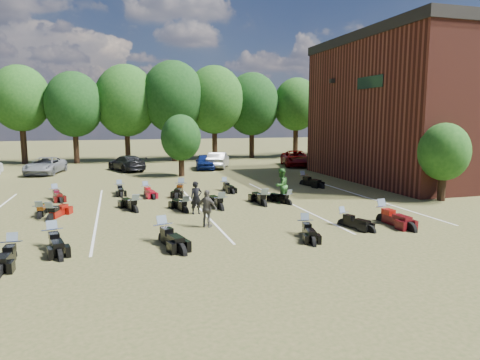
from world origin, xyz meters
name	(u,v)px	position (x,y,z in m)	size (l,w,h in m)	color
ground	(273,216)	(0.00, 0.00, 0.00)	(160.00, 160.00, 0.00)	brown
car_2	(45,166)	(-12.74, 20.04, 0.70)	(2.33, 5.05, 1.40)	gray
car_3	(127,163)	(-6.13, 20.50, 0.69)	(1.93, 4.75, 1.38)	black
car_4	(205,162)	(0.77, 19.68, 0.69)	(1.62, 4.03, 1.37)	navy
car_5	(218,160)	(2.16, 20.31, 0.75)	(1.59, 4.55, 1.50)	#A9AAA5
car_6	(296,158)	(9.89, 19.84, 0.75)	(2.48, 5.38, 1.50)	#5A0506
car_7	(327,159)	(12.69, 18.74, 0.68)	(1.90, 4.68, 1.36)	#343338
person_black	(196,198)	(-3.40, 1.48, 0.80)	(0.58, 0.38, 1.59)	black
person_green	(281,185)	(1.60, 3.00, 0.95)	(0.92, 0.72, 1.90)	#306D29
person_grey	(207,209)	(-3.41, -1.15, 0.80)	(0.94, 0.39, 1.60)	#56524A
motorcycle_0	(53,246)	(-9.35, -2.36, 0.00)	(0.74, 2.32, 1.29)	black
motorcycle_1	(13,259)	(-10.44, -3.50, 0.00)	(0.69, 2.16, 1.20)	black
motorcycle_2	(163,241)	(-5.46, -2.83, 0.00)	(0.77, 2.43, 1.35)	black
motorcycle_3	(305,234)	(0.10, -3.37, 0.00)	(0.66, 2.08, 1.16)	black
motorcycle_4	(343,225)	(2.32, -2.48, 0.00)	(0.64, 2.00, 1.11)	black
motorcycle_6	(382,221)	(4.36, -2.37, 0.00)	(0.80, 2.50, 1.39)	#4E0B0F
motorcycle_7	(51,220)	(-10.00, 2.01, 0.00)	(0.70, 2.20, 1.23)	maroon
motorcycle_8	(40,218)	(-10.54, 2.63, 0.00)	(0.66, 2.07, 1.16)	black
motorcycle_9	(135,212)	(-6.24, 2.75, 0.00)	(0.72, 2.27, 1.27)	black
motorcycle_10	(185,213)	(-3.86, 1.94, 0.00)	(0.67, 2.10, 1.17)	black
motorcycle_11	(221,210)	(-2.03, 2.05, 0.00)	(0.74, 2.32, 1.29)	black
motorcycle_12	(264,206)	(0.39, 2.35, 0.00)	(0.75, 2.36, 1.31)	black
motorcycle_13	(288,204)	(1.77, 2.39, 0.00)	(0.65, 2.04, 1.14)	black
motorcycle_14	(55,198)	(-10.51, 7.79, 0.00)	(0.68, 2.12, 1.18)	#460A0A
motorcycle_15	(146,195)	(-5.38, 7.45, 0.00)	(0.66, 2.08, 1.16)	#A00B1A
motorcycle_16	(120,193)	(-6.90, 8.68, 0.00)	(0.65, 2.05, 1.14)	black
motorcycle_17	(181,194)	(-3.26, 7.39, 0.00)	(0.76, 2.39, 1.33)	black
motorcycle_18	(225,190)	(-0.34, 7.91, 0.00)	(0.66, 2.07, 1.16)	black
motorcycle_19	(303,185)	(5.49, 8.52, 0.00)	(0.77, 2.42, 1.35)	black
tree_line	(171,103)	(-1.00, 29.00, 6.31)	(56.00, 6.00, 9.79)	black
young_tree_near_building	(444,152)	(10.50, 1.00, 2.75)	(2.80, 2.80, 4.16)	black
young_tree_midfield	(181,138)	(-2.00, 15.50, 3.09)	(3.20, 3.20, 4.70)	black
parking_lines	(199,207)	(-3.00, 3.00, 0.01)	(20.10, 14.00, 0.01)	silver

